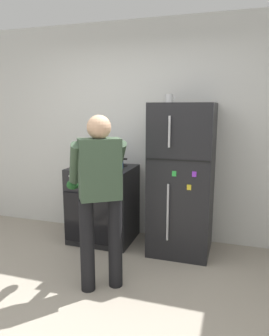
{
  "coord_description": "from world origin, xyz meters",
  "views": [
    {
      "loc": [
        1.06,
        -1.98,
        1.67
      ],
      "look_at": [
        -0.0,
        1.32,
        1.0
      ],
      "focal_mm": 34.2,
      "sensor_mm": 36.0,
      "label": 1
    }
  ],
  "objects_px": {
    "refrigerator": "(182,179)",
    "red_pot": "(113,162)",
    "person_cook": "(100,188)",
    "pepper_mill": "(88,157)",
    "coffee_mug": "(169,98)",
    "stove_range": "(103,204)"
  },
  "relations": [
    {
      "from": "red_pot",
      "to": "coffee_mug",
      "type": "xyz_separation_m",
      "value": [
        0.65,
        0.1,
        0.74
      ]
    },
    {
      "from": "stove_range",
      "to": "coffee_mug",
      "type": "height_order",
      "value": "coffee_mug"
    },
    {
      "from": "person_cook",
      "to": "pepper_mill",
      "type": "xyz_separation_m",
      "value": [
        -0.71,
        1.21,
        0.07
      ]
    },
    {
      "from": "red_pot",
      "to": "pepper_mill",
      "type": "distance_m",
      "value": 0.52
    },
    {
      "from": "person_cook",
      "to": "refrigerator",
      "type": "bearing_deg",
      "value": 60.31
    },
    {
      "from": "pepper_mill",
      "to": "stove_range",
      "type": "bearing_deg",
      "value": -35.04
    },
    {
      "from": "person_cook",
      "to": "stove_range",
      "type": "bearing_deg",
      "value": 112.17
    },
    {
      "from": "refrigerator",
      "to": "stove_range",
      "type": "xyz_separation_m",
      "value": [
        -0.98,
        -0.01,
        -0.39
      ]
    },
    {
      "from": "person_cook",
      "to": "red_pot",
      "type": "bearing_deg",
      "value": 104.44
    },
    {
      "from": "refrigerator",
      "to": "coffee_mug",
      "type": "height_order",
      "value": "coffee_mug"
    },
    {
      "from": "stove_range",
      "to": "coffee_mug",
      "type": "xyz_separation_m",
      "value": [
        0.81,
        0.06,
        1.29
      ]
    },
    {
      "from": "stove_range",
      "to": "pepper_mill",
      "type": "xyz_separation_m",
      "value": [
        -0.3,
        0.21,
        0.55
      ]
    },
    {
      "from": "person_cook",
      "to": "pepper_mill",
      "type": "height_order",
      "value": "person_cook"
    },
    {
      "from": "red_pot",
      "to": "pepper_mill",
      "type": "bearing_deg",
      "value": 151.48
    },
    {
      "from": "coffee_mug",
      "to": "pepper_mill",
      "type": "relative_size",
      "value": 0.75
    },
    {
      "from": "stove_range",
      "to": "coffee_mug",
      "type": "relative_size",
      "value": 8.43
    },
    {
      "from": "stove_range",
      "to": "person_cook",
      "type": "height_order",
      "value": "person_cook"
    },
    {
      "from": "stove_range",
      "to": "pepper_mill",
      "type": "relative_size",
      "value": 6.29
    },
    {
      "from": "red_pot",
      "to": "stove_range",
      "type": "bearing_deg",
      "value": 166.08
    },
    {
      "from": "pepper_mill",
      "to": "person_cook",
      "type": "bearing_deg",
      "value": -59.69
    },
    {
      "from": "refrigerator",
      "to": "red_pot",
      "type": "xyz_separation_m",
      "value": [
        -0.82,
        -0.05,
        0.16
      ]
    },
    {
      "from": "refrigerator",
      "to": "red_pot",
      "type": "relative_size",
      "value": 4.96
    }
  ]
}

